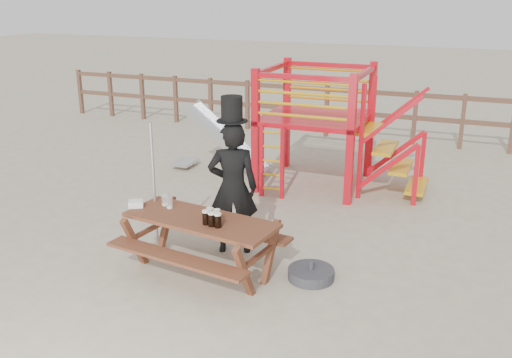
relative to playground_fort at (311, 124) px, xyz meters
name	(u,v)px	position (x,y,z in m)	size (l,w,h in m)	color
ground	(217,268)	(-0.12, -3.58, -1.07)	(60.00, 60.00, 0.00)	#B8AB8F
back_fence	(348,107)	(-0.12, 3.42, -0.34)	(15.09, 0.09, 1.20)	brown
playground_fort	(311,124)	(0.00, 0.00, 0.00)	(4.71, 1.84, 2.10)	red
picnic_table	(201,239)	(-0.24, -3.75, -0.62)	(2.02, 1.54, 0.72)	brown
man_with_hat	(233,185)	(-0.14, -3.03, -0.14)	(0.75, 0.63, 2.07)	black
metal_pole	(154,190)	(-1.05, -3.45, -0.20)	(0.04, 0.04, 1.75)	#B2B2B7
parasol_base	(311,274)	(1.05, -3.41, -1.01)	(0.56, 0.56, 0.24)	#343439
paper_bag	(136,204)	(-1.16, -3.71, -0.31)	(0.18, 0.14, 0.08)	white
stout_pints	(212,218)	(-0.03, -3.87, -0.27)	(0.25, 0.20, 0.17)	black
empty_glasses	(167,202)	(-0.80, -3.57, -0.28)	(0.18, 0.14, 0.15)	silver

